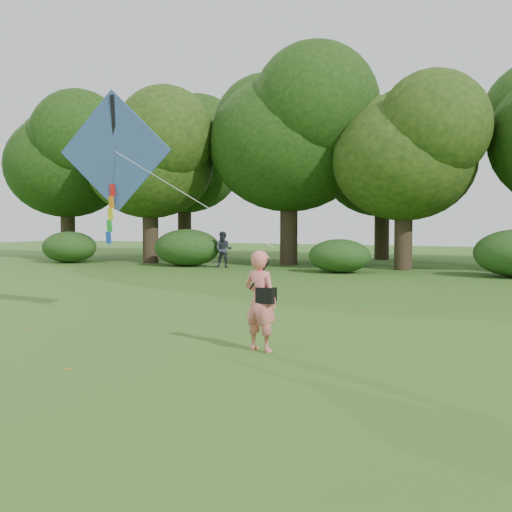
% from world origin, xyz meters
% --- Properties ---
extents(ground, '(100.00, 100.00, 0.00)m').
position_xyz_m(ground, '(0.00, 0.00, 0.00)').
color(ground, '#265114').
rests_on(ground, ground).
extents(man_kite_flyer, '(0.67, 0.50, 1.66)m').
position_xyz_m(man_kite_flyer, '(0.17, 0.81, 0.83)').
color(man_kite_flyer, '#ED726F').
rests_on(man_kite_flyer, ground).
extents(bystander_left, '(0.98, 0.86, 1.70)m').
position_xyz_m(bystander_left, '(-9.86, 17.61, 0.85)').
color(bystander_left, '#2A2E38').
rests_on(bystander_left, ground).
extents(crossbody_bag, '(0.43, 0.20, 0.69)m').
position_xyz_m(crossbody_bag, '(0.28, 0.78, 0.94)').
color(crossbody_bag, black).
rests_on(crossbody_bag, ground).
extents(flying_kite, '(5.88, 2.08, 3.30)m').
position_xyz_m(flying_kite, '(-4.17, 2.55, 3.62)').
color(flying_kite, '#2557A2').
rests_on(flying_kite, ground).
extents(tree_line, '(54.70, 15.30, 9.48)m').
position_xyz_m(tree_line, '(1.67, 22.88, 5.60)').
color(tree_line, '#3A2D1E').
rests_on(tree_line, ground).
extents(shrub_band, '(39.15, 3.22, 1.88)m').
position_xyz_m(shrub_band, '(-0.72, 17.60, 0.86)').
color(shrub_band, '#264919').
rests_on(shrub_band, ground).
extents(fallen_leaves, '(10.87, 15.93, 0.01)m').
position_xyz_m(fallen_leaves, '(-0.07, 3.93, 0.01)').
color(fallen_leaves, olive).
rests_on(fallen_leaves, ground).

